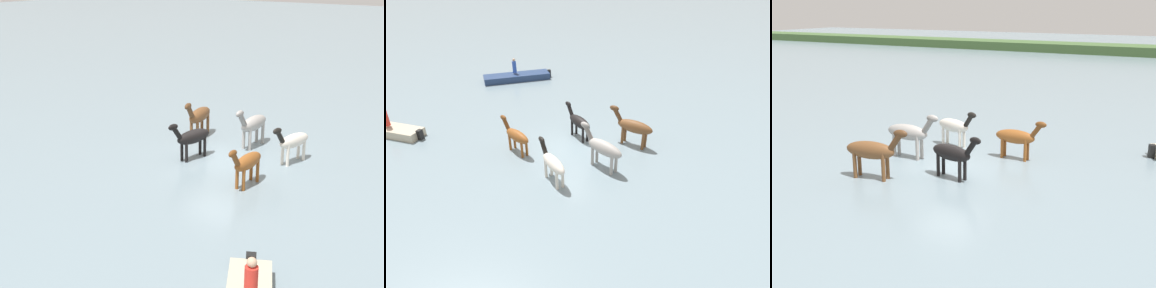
{
  "view_description": "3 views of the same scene",
  "coord_description": "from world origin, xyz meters",
  "views": [
    {
      "loc": [
        17.6,
        10.96,
        7.96
      ],
      "look_at": [
        0.48,
        -0.98,
        0.64
      ],
      "focal_mm": 47.59,
      "sensor_mm": 36.0,
      "label": 1
    },
    {
      "loc": [
        -10.34,
        10.43,
        8.58
      ],
      "look_at": [
        -0.77,
        0.54,
        0.7
      ],
      "focal_mm": 29.57,
      "sensor_mm": 36.0,
      "label": 2
    },
    {
      "loc": [
        9.05,
        -15.75,
        6.29
      ],
      "look_at": [
        0.4,
        0.3,
        1.02
      ],
      "focal_mm": 44.99,
      "sensor_mm": 36.0,
      "label": 3
    }
  ],
  "objects": [
    {
      "name": "horse_chestnut_trailing",
      "position": [
        1.77,
        2.44,
        0.97
      ],
      "size": [
        2.25,
        0.56,
        1.75
      ],
      "rotation": [
        0.0,
        0.0,
        6.26
      ],
      "color": "brown",
      "rests_on": "ground_plane"
    },
    {
      "name": "horse_dun_straggler",
      "position": [
        -1.46,
        2.85,
        0.98
      ],
      "size": [
        2.29,
        0.96,
        1.77
      ],
      "rotation": [
        0.0,
        0.0,
        6.03
      ],
      "color": "silver",
      "rests_on": "ground_plane"
    },
    {
      "name": "person_boatman_standing",
      "position": [
        11.56,
        -4.57,
        1.16
      ],
      "size": [
        0.32,
        0.32,
        1.19
      ],
      "color": "#2D51B2",
      "rests_on": "boat_skiff_near"
    },
    {
      "name": "ground_plane",
      "position": [
        0.0,
        0.0,
        0.0
      ],
      "size": [
        189.91,
        189.91,
        0.0
      ],
      "primitive_type": "plane",
      "color": "gray"
    },
    {
      "name": "boat_skiff_near",
      "position": [
        11.38,
        -4.64,
        0.18
      ],
      "size": [
        3.82,
        5.49,
        0.76
      ],
      "rotation": [
        0.0,
        0.0,
        1.09
      ],
      "color": "navy",
      "rests_on": "ground_plane"
    },
    {
      "name": "horse_lead",
      "position": [
        -2.33,
        0.47,
        1.1
      ],
      "size": [
        2.57,
        0.65,
        2.0
      ],
      "rotation": [
        0.0,
        0.0,
        6.26
      ],
      "color": "#9E9993",
      "rests_on": "ground_plane"
    },
    {
      "name": "boat_motor_center",
      "position": [
        8.66,
        6.32,
        0.16
      ],
      "size": [
        4.1,
        2.8,
        0.72
      ],
      "rotation": [
        0.0,
        0.0,
        0.46
      ],
      "color": "#B7AD93",
      "rests_on": "ground_plane"
    },
    {
      "name": "horse_dark_mare",
      "position": [
        0.58,
        -0.91,
        0.99
      ],
      "size": [
        2.33,
        0.91,
        1.8
      ],
      "rotation": [
        0.0,
        0.0,
        6.07
      ],
      "color": "black",
      "rests_on": "ground_plane"
    },
    {
      "name": "horse_mid_herd",
      "position": [
        -2.05,
        -2.33,
        1.1
      ],
      "size": [
        2.59,
        0.89,
        2.0
      ],
      "rotation": [
        0.0,
        0.0,
        6.44
      ],
      "color": "brown",
      "rests_on": "ground_plane"
    }
  ]
}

